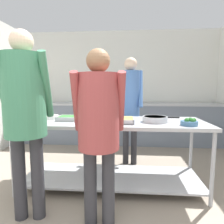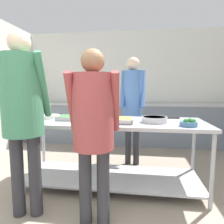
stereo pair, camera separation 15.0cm
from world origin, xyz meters
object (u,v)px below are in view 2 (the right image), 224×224
sauce_pan (155,119)px  cook_behind_counter (133,98)px  plate_stack (50,117)px  water_bottle (90,97)px  broccoli_bowl (189,123)px  serving_tray_roast (76,118)px  guest_serving_right (23,106)px  serving_tray_vegetables (112,120)px  guest_serving_left (94,120)px

sauce_pan → cook_behind_counter: (-0.30, 0.84, 0.21)m
cook_behind_counter → plate_stack: bearing=-147.6°
sauce_pan → water_bottle: size_ratio=1.45×
plate_stack → broccoli_bowl: bearing=-11.1°
serving_tray_roast → cook_behind_counter: (0.72, 0.78, 0.22)m
cook_behind_counter → guest_serving_right: bearing=-123.5°
cook_behind_counter → water_bottle: (-1.06, 1.33, -0.04)m
serving_tray_roast → guest_serving_right: (-0.28, -0.72, 0.22)m
serving_tray_vegetables → guest_serving_left: bearing=-97.4°
cook_behind_counter → water_bottle: cook_behind_counter is taller
sauce_pan → broccoli_bowl: 0.40m
serving_tray_roast → plate_stack: bearing=167.7°
serving_tray_vegetables → sauce_pan: sauce_pan is taller
plate_stack → serving_tray_roast: bearing=-12.3°
serving_tray_roast → broccoli_bowl: size_ratio=2.36×
guest_serving_right → water_bottle: bearing=91.2°
serving_tray_vegetables → guest_serving_right: guest_serving_right is taller
guest_serving_right → water_bottle: guest_serving_right is taller
sauce_pan → guest_serving_right: size_ratio=0.25×
serving_tray_roast → sauce_pan: size_ratio=0.99×
serving_tray_roast → cook_behind_counter: cook_behind_counter is taller
plate_stack → water_bottle: 2.04m
guest_serving_left → serving_tray_roast: bearing=119.1°
guest_serving_right → serving_tray_vegetables: bearing=37.9°
broccoli_bowl → water_bottle: (-1.70, 2.37, 0.17)m
plate_stack → broccoli_bowl: broccoli_bowl is taller
serving_tray_roast → guest_serving_left: guest_serving_left is taller
guest_serving_left → guest_serving_right: size_ratio=0.90×
sauce_pan → plate_stack: bearing=174.2°
cook_behind_counter → guest_serving_left: bearing=-100.9°
sauce_pan → cook_behind_counter: 0.92m
cook_behind_counter → serving_tray_roast: bearing=-132.4°
broccoli_bowl → guest_serving_left: size_ratio=0.12×
broccoli_bowl → guest_serving_left: (-0.94, -0.50, 0.09)m
serving_tray_roast → broccoli_bowl: broccoli_bowl is taller
sauce_pan → water_bottle: 2.56m
serving_tray_roast → water_bottle: (-0.34, 2.11, 0.18)m
sauce_pan → serving_tray_vegetables: bearing=-174.1°
serving_tray_vegetables → water_bottle: size_ratio=1.62×
guest_serving_left → guest_serving_right: guest_serving_right is taller
water_bottle → serving_tray_roast: bearing=-80.9°
serving_tray_roast → broccoli_bowl: 1.39m
guest_serving_left → plate_stack: bearing=133.8°
serving_tray_vegetables → cook_behind_counter: cook_behind_counter is taller
plate_stack → guest_serving_left: size_ratio=0.16×
serving_tray_roast → guest_serving_right: 0.81m
water_bottle → guest_serving_right: bearing=-88.8°
guest_serving_left → cook_behind_counter: bearing=79.1°
guest_serving_left → water_bottle: size_ratio=5.28×
serving_tray_vegetables → broccoli_bowl: 0.87m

